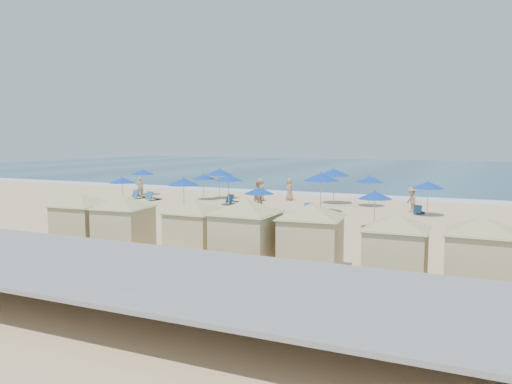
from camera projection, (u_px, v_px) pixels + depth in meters
ground at (236, 221)px, 29.60m from camera, size 160.00×160.00×0.00m
ocean at (391, 170)px, 79.42m from camera, size 160.00×80.00×0.06m
surf_line at (316, 194)px, 43.64m from camera, size 160.00×2.50×0.08m
seawall at (62, 259)px, 17.31m from camera, size 160.00×6.10×1.22m
trash_bin at (184, 225)px, 25.45m from camera, size 1.13×1.13×0.86m
cabana_0 at (81, 215)px, 21.85m from camera, size 4.22×4.22×2.65m
cabana_1 at (124, 217)px, 20.92m from camera, size 4.26×4.26×2.68m
cabana_2 at (195, 222)px, 20.07m from camera, size 4.13×4.13×2.59m
cabana_3 at (246, 225)px, 18.37m from camera, size 4.58×4.58×2.87m
cabana_4 at (311, 230)px, 17.73m from camera, size 4.43×4.43×2.79m
cabana_5 at (396, 241)px, 16.24m from camera, size 4.17×4.17×2.61m
cabana_6 at (481, 246)px, 15.19m from camera, size 4.30×4.30×2.70m
umbrella_0 at (143, 172)px, 42.89m from camera, size 2.04×2.04×2.33m
umbrella_1 at (122, 180)px, 36.36m from camera, size 1.87×1.87×2.12m
umbrella_2 at (203, 177)px, 39.57m from camera, size 1.88×1.88×2.14m
umbrella_3 at (184, 182)px, 32.26m from camera, size 2.10×2.10×2.39m
umbrella_4 at (219, 172)px, 40.20m from camera, size 2.22×2.22×2.53m
umbrella_5 at (229, 178)px, 36.06m from camera, size 2.08×2.08×2.36m
umbrella_6 at (259, 191)px, 29.35m from camera, size 1.83×1.83×2.08m
umbrella_7 at (334, 172)px, 36.96m from camera, size 2.41×2.41×2.75m
umbrella_8 at (321, 177)px, 32.45m from camera, size 2.40×2.40×2.73m
umbrella_9 at (369, 179)px, 35.49m from camera, size 2.00×2.00×2.28m
umbrella_10 at (428, 185)px, 31.08m from camera, size 2.00×2.00×2.27m
umbrella_11 at (375, 195)px, 26.57m from camera, size 1.87×1.87×2.12m
beach_chair_0 at (139, 195)px, 40.73m from camera, size 0.83×1.44×0.75m
beach_chair_1 at (152, 197)px, 39.40m from camera, size 0.75×1.42×0.75m
beach_chair_2 at (233, 200)px, 37.25m from camera, size 1.01×1.49×0.75m
beach_chair_3 at (215, 212)px, 31.36m from camera, size 0.89×1.34×0.68m
beach_chair_4 at (309, 210)px, 32.49m from camera, size 0.91×1.43×0.73m
beach_chair_5 at (419, 211)px, 32.15m from camera, size 0.66×1.20×0.63m
beachgoer_0 at (140, 187)px, 41.66m from camera, size 0.72×0.70×1.67m
beachgoer_1 at (258, 193)px, 37.04m from camera, size 0.85×0.98×1.72m
beachgoer_2 at (260, 202)px, 31.82m from camera, size 0.54×1.02×1.66m
beachgoer_3 at (412, 200)px, 32.87m from camera, size 1.09×1.25×1.67m
beachgoer_4 at (289, 189)px, 39.39m from camera, size 0.90×1.04×1.79m
beachgoer_5 at (261, 190)px, 38.96m from camera, size 0.99×0.75×1.80m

